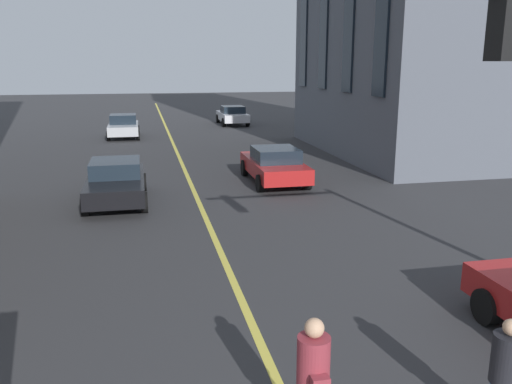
{
  "coord_description": "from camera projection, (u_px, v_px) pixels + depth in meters",
  "views": [
    {
      "loc": [
        -1.38,
        1.74,
        4.49
      ],
      "look_at": [
        10.94,
        -0.93,
        1.4
      ],
      "focal_mm": 37.31,
      "sensor_mm": 36.0,
      "label": 1
    }
  ],
  "objects": [
    {
      "name": "car_red_oncoming",
      "position": [
        274.0,
        165.0,
        20.21
      ],
      "size": [
        4.4,
        1.95,
        1.37
      ],
      "color": "#B21E1E",
      "rests_on": "ground_plane"
    },
    {
      "name": "car_silver_trailing",
      "position": [
        123.0,
        126.0,
        32.33
      ],
      "size": [
        3.9,
        1.89,
        1.4
      ],
      "color": "#B7BABF",
      "rests_on": "ground_plane"
    },
    {
      "name": "pedestrian_companion",
      "position": [
        505.0,
        379.0,
        6.42
      ],
      "size": [
        0.38,
        0.38,
        1.55
      ],
      "color": "#2D4C7F",
      "rests_on": "ground_plane"
    },
    {
      "name": "car_white_near",
      "position": [
        232.0,
        115.0,
        39.17
      ],
      "size": [
        4.4,
        1.95,
        1.37
      ],
      "color": "silver",
      "rests_on": "ground_plane"
    },
    {
      "name": "car_black_far",
      "position": [
        116.0,
        181.0,
        17.38
      ],
      "size": [
        4.4,
        1.95,
        1.37
      ],
      "color": "black",
      "rests_on": "ground_plane"
    },
    {
      "name": "lane_centre_line",
      "position": [
        187.0,
        175.0,
        21.72
      ],
      "size": [
        80.0,
        0.16,
        0.01
      ],
      "color": "#D8C64C",
      "rests_on": "ground_plane"
    }
  ]
}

